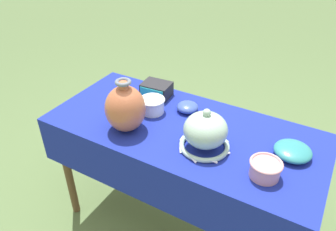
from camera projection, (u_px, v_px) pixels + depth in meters
ground_plane at (181, 222)px, 1.98m from camera, size 14.00×14.00×0.00m
display_table at (182, 141)px, 1.62m from camera, size 1.34×0.61×0.71m
vase_tall_bulbous at (125, 108)px, 1.51m from camera, size 0.19×0.19×0.26m
vase_dome_bell at (205, 132)px, 1.41m from camera, size 0.24×0.24×0.20m
mosaic_tile_box at (156, 90)px, 1.81m from camera, size 0.16×0.13×0.08m
cup_wide_rose at (265, 169)px, 1.29m from camera, size 0.13×0.13×0.07m
bowl_shallow_cobalt at (187, 107)px, 1.69m from camera, size 0.11×0.11×0.05m
cup_wide_porcelain at (152, 105)px, 1.68m from camera, size 0.13×0.13×0.08m
bowl_shallow_teal at (293, 151)px, 1.39m from camera, size 0.16×0.16×0.05m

